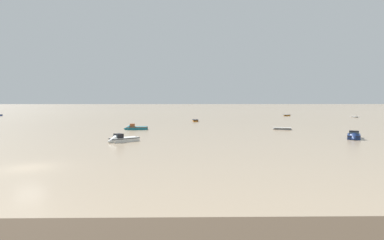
# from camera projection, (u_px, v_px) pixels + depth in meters

# --- Properties ---
(ground_plane) EXTENTS (800.00, 800.00, 0.00)m
(ground_plane) POSITION_uv_depth(u_px,v_px,m) (29.00, 168.00, 28.54)
(ground_plane) COLOR tan
(rowboat_moored_0) EXTENTS (1.46, 3.42, 0.52)m
(rowboat_moored_0) POSITION_uv_depth(u_px,v_px,m) (355.00, 117.00, 108.99)
(rowboat_moored_0) COLOR gray
(rowboat_moored_0) RESTS_ON ground
(motorboat_moored_1) EXTENTS (4.51, 4.16, 1.74)m
(motorboat_moored_1) POSITION_uv_depth(u_px,v_px,m) (120.00, 140.00, 45.77)
(motorboat_moored_1) COLOR white
(motorboat_moored_1) RESTS_ON ground
(rowboat_moored_1) EXTENTS (3.79, 2.59, 0.57)m
(rowboat_moored_1) POSITION_uv_depth(u_px,v_px,m) (282.00, 129.00, 64.66)
(rowboat_moored_1) COLOR gray
(rowboat_moored_1) RESTS_ON ground
(rowboat_moored_3) EXTENTS (3.81, 3.66, 0.62)m
(rowboat_moored_3) POSITION_uv_depth(u_px,v_px,m) (287.00, 116.00, 118.28)
(rowboat_moored_3) COLOR orange
(rowboat_moored_3) RESTS_ON ground
(rowboat_moored_4) EXTENTS (1.71, 4.38, 0.68)m
(rowboat_moored_4) POSITION_uv_depth(u_px,v_px,m) (195.00, 121.00, 89.04)
(rowboat_moored_4) COLOR orange
(rowboat_moored_4) RESTS_ON ground
(motorboat_moored_2) EXTENTS (4.71, 2.11, 1.73)m
(motorboat_moored_2) POSITION_uv_depth(u_px,v_px,m) (134.00, 128.00, 64.49)
(motorboat_moored_2) COLOR #197084
(motorboat_moored_2) RESTS_ON ground
(motorboat_moored_3) EXTENTS (3.72, 5.13, 1.86)m
(motorboat_moored_3) POSITION_uv_depth(u_px,v_px,m) (354.00, 137.00, 49.23)
(motorboat_moored_3) COLOR navy
(motorboat_moored_3) RESTS_ON ground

